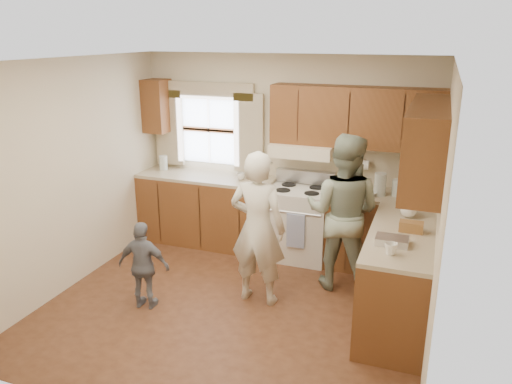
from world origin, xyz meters
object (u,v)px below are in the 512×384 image
at_px(stove, 299,222).
at_px(woman_left, 258,228).
at_px(woman_right, 343,213).
at_px(child, 144,266).

relative_size(stove, woman_left, 0.65).
distance_m(stove, woman_right, 0.96).
bearing_deg(child, stove, -130.13).
relative_size(woman_left, child, 1.74).
bearing_deg(woman_left, stove, -93.93).
bearing_deg(woman_right, woman_left, 43.53).
height_order(stove, woman_right, woman_right).
bearing_deg(child, woman_right, -153.71).
xyz_separation_m(stove, woman_right, (0.64, -0.59, 0.40)).
distance_m(woman_left, woman_right, 0.98).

